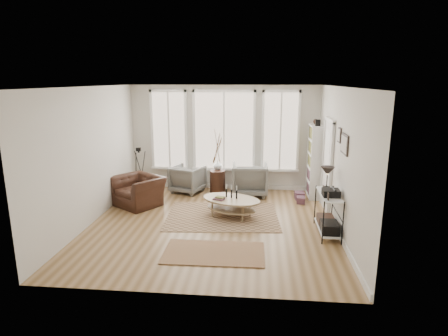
# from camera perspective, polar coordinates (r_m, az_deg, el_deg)

# --- Properties ---
(room) EXTENTS (5.50, 5.54, 2.90)m
(room) POSITION_cam_1_polar(r_m,az_deg,el_deg) (7.79, -1.72, 1.39)
(room) COLOR #99764D
(room) RESTS_ON ground
(bay_window) EXTENTS (4.14, 0.12, 2.24)m
(bay_window) POSITION_cam_1_polar(r_m,az_deg,el_deg) (10.40, -0.00, 5.44)
(bay_window) COLOR tan
(bay_window) RESTS_ON ground
(door) EXTENTS (0.09, 1.06, 2.22)m
(door) POSITION_cam_1_polar(r_m,az_deg,el_deg) (9.04, 15.47, 0.61)
(door) COLOR silver
(door) RESTS_ON ground
(bookcase) EXTENTS (0.31, 0.85, 2.06)m
(bookcase) POSITION_cam_1_polar(r_m,az_deg,el_deg) (10.09, 13.64, 1.05)
(bookcase) COLOR white
(bookcase) RESTS_ON ground
(low_shelf) EXTENTS (0.38, 1.08, 1.30)m
(low_shelf) POSITION_cam_1_polar(r_m,az_deg,el_deg) (7.80, 15.60, -6.08)
(low_shelf) COLOR white
(low_shelf) RESTS_ON ground
(wall_art) EXTENTS (0.04, 0.88, 0.44)m
(wall_art) POSITION_cam_1_polar(r_m,az_deg,el_deg) (7.53, 17.70, 3.84)
(wall_art) COLOR black
(wall_art) RESTS_ON ground
(rug_main) EXTENTS (2.63, 2.05, 0.01)m
(rug_main) POSITION_cam_1_polar(r_m,az_deg,el_deg) (8.59, -0.25, -7.32)
(rug_main) COLOR brown
(rug_main) RESTS_ON ground
(rug_runner) EXTENTS (1.82, 1.03, 0.01)m
(rug_runner) POSITION_cam_1_polar(r_m,az_deg,el_deg) (6.88, -1.53, -12.74)
(rug_runner) COLOR brown
(rug_runner) RESTS_ON ground
(coffee_table) EXTENTS (1.57, 1.28, 0.62)m
(coffee_table) POSITION_cam_1_polar(r_m,az_deg,el_deg) (8.47, 1.05, -5.28)
(coffee_table) COLOR tan
(coffee_table) RESTS_ON ground
(armchair_left) EXTENTS (1.02, 1.04, 0.74)m
(armchair_left) POSITION_cam_1_polar(r_m,az_deg,el_deg) (10.34, -5.55, -1.67)
(armchair_left) COLOR slate
(armchair_left) RESTS_ON ground
(armchair_right) EXTENTS (0.95, 0.98, 0.86)m
(armchair_right) POSITION_cam_1_polar(r_m,az_deg,el_deg) (10.06, 3.96, -1.71)
(armchair_right) COLOR slate
(armchair_right) RESTS_ON ground
(side_table) EXTENTS (0.42, 0.42, 1.76)m
(side_table) POSITION_cam_1_polar(r_m,az_deg,el_deg) (10.09, -1.00, 0.79)
(side_table) COLOR #351C13
(side_table) RESTS_ON ground
(vase) EXTENTS (0.26, 0.26, 0.25)m
(vase) POSITION_cam_1_polar(r_m,az_deg,el_deg) (10.25, -0.97, 0.48)
(vase) COLOR silver
(vase) RESTS_ON side_table
(accent_chair) EXTENTS (1.47, 1.43, 0.72)m
(accent_chair) POSITION_cam_1_polar(r_m,az_deg,el_deg) (9.48, -12.92, -3.41)
(accent_chair) COLOR #351C13
(accent_chair) RESTS_ON ground
(tripod_camera) EXTENTS (0.44, 0.44, 1.26)m
(tripod_camera) POSITION_cam_1_polar(r_m,az_deg,el_deg) (10.40, -12.73, -0.66)
(tripod_camera) COLOR black
(tripod_camera) RESTS_ON ground
(book_stack_near) EXTENTS (0.25, 0.31, 0.19)m
(book_stack_near) POSITION_cam_1_polar(r_m,az_deg,el_deg) (9.95, 11.42, -4.13)
(book_stack_near) COLOR maroon
(book_stack_near) RESTS_ON ground
(book_stack_far) EXTENTS (0.22, 0.27, 0.16)m
(book_stack_far) POSITION_cam_1_polar(r_m,az_deg,el_deg) (9.65, 11.61, -4.79)
(book_stack_far) COLOR maroon
(book_stack_far) RESTS_ON ground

